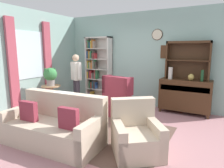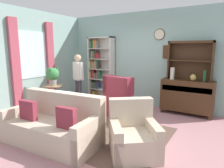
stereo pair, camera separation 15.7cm
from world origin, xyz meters
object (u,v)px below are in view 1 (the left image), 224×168
vase_tall (170,73)px  wingback_chair (121,101)px  bottle_wine (202,76)px  potted_plant_large (50,75)px  sideboard (185,95)px  couch_floral (55,127)px  bookshelf (97,69)px  vase_round (191,77)px  person_reading (76,77)px  plant_stand (51,95)px  armchair_floral (136,136)px  sideboard_hutch (188,55)px

vase_tall → wingback_chair: bearing=-138.1°
bottle_wine → potted_plant_large: (-3.69, -1.47, -0.06)m
sideboard → potted_plant_large: size_ratio=2.58×
vase_tall → wingback_chair: 1.53m
sideboard → potted_plant_large: (-3.30, -1.56, 0.49)m
couch_floral → wingback_chair: size_ratio=1.77×
bookshelf → vase_round: bearing=-2.8°
bookshelf → person_reading: 1.03m
vase_tall → plant_stand: (-2.94, -1.45, -0.64)m
wingback_chair → person_reading: person_reading is taller
bookshelf → armchair_floral: bookshelf is taller
plant_stand → person_reading: size_ratio=0.45×
person_reading → armchair_floral: bearing=-32.1°
armchair_floral → couch_floral: bearing=-164.3°
armchair_floral → potted_plant_large: size_ratio=2.14×
vase_tall → person_reading: 2.67m
bookshelf → couch_floral: bookshelf is taller
bookshelf → plant_stand: 1.79m
bottle_wine → person_reading: 3.41m
vase_round → bottle_wine: bottle_wine is taller
couch_floral → sideboard: bearing=58.8°
sideboard → couch_floral: bearing=-121.2°
sideboard_hutch → couch_floral: sideboard_hutch is taller
couch_floral → sideboard_hutch: bearing=59.7°
vase_round → sideboard_hutch: bearing=126.5°
bookshelf → sideboard_hutch: bookshelf is taller
vase_tall → couch_floral: (-1.39, -2.86, -0.77)m
sideboard_hutch → vase_tall: 0.65m
vase_tall → couch_floral: 3.27m
wingback_chair → bottle_wine: bearing=26.7°
bookshelf → wingback_chair: bearing=-36.2°
sideboard → vase_tall: size_ratio=4.12×
sideboard_hutch → couch_floral: (-1.78, -3.05, -1.25)m
vase_tall → person_reading: person_reading is taller
sideboard → sideboard_hutch: sideboard_hutch is taller
sideboard → couch_floral: sideboard is taller
vase_tall → vase_round: size_ratio=1.86×
sideboard_hutch → wingback_chair: size_ratio=1.05×
wingback_chair → vase_round: bearing=31.1°
vase_round → wingback_chair: bearing=-148.9°
bookshelf → wingback_chair: 1.93m
sideboard → armchair_floral: bearing=-97.9°
couch_floral → wingback_chair: wingback_chair is taller
armchair_floral → potted_plant_large: 3.19m
bottle_wine → person_reading: bearing=-165.7°
sideboard → vase_tall: bearing=-168.4°
wingback_chair → person_reading: 1.60m
wingback_chair → armchair_floral: bearing=-55.8°
bookshelf → sideboard_hutch: (2.86, 0.03, 0.50)m
wingback_chair → person_reading: (-1.51, 0.06, 0.52)m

